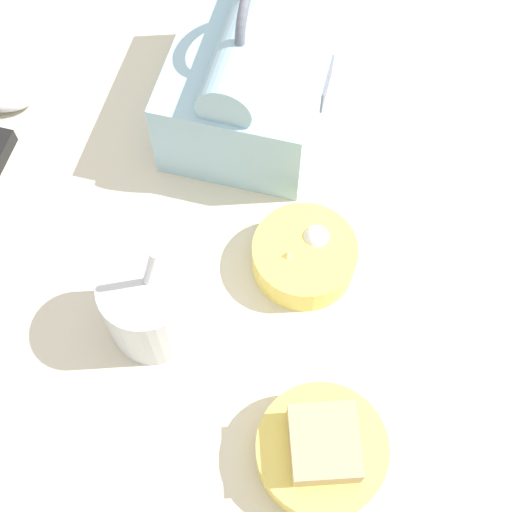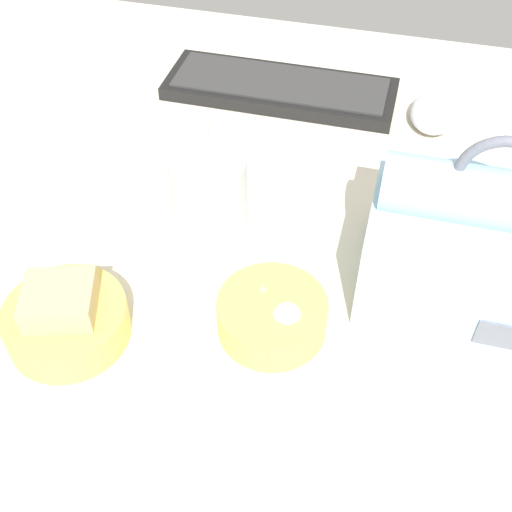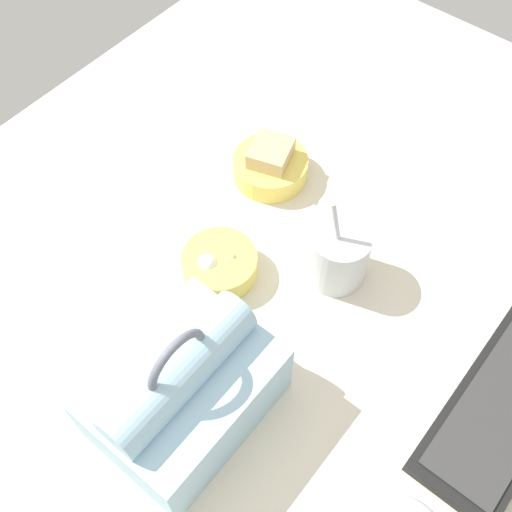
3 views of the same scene
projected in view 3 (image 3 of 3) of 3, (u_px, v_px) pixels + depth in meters
The scene contains 6 objects.
desk_surface at pixel (271, 294), 90.59cm from camera, with size 140.00×110.00×2.00cm.
keyboard at pixel (511, 395), 80.20cm from camera, with size 32.28×11.43×2.10cm.
lunch_bag at pixel (184, 391), 74.88cm from camera, with size 21.25×16.10×18.69cm.
soup_cup at pixel (338, 254), 87.37cm from camera, with size 8.38×8.38×15.19cm.
bento_bowl_sandwich at pixel (270, 165), 99.36cm from camera, with size 11.66×11.66×6.50cm.
bento_bowl_snacks at pixel (220, 264), 89.76cm from camera, with size 10.57×10.57×4.68cm.
Camera 3 is at (36.65, 27.00, 79.53)cm, focal length 45.00 mm.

